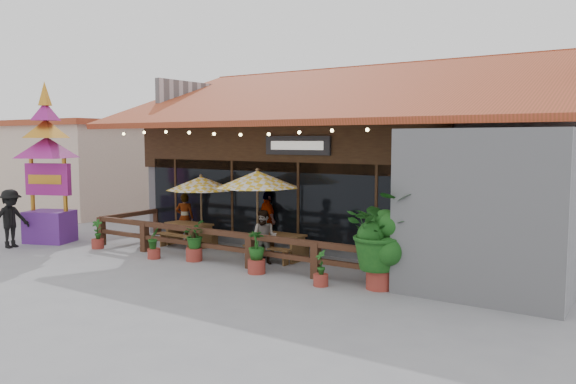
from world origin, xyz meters
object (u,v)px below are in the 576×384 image
Objects in this scene: picnic_table_left at (189,231)px; thai_sign_tower at (47,152)px; umbrella_left at (201,184)px; picnic_table_right at (278,242)px; umbrella_right at (257,180)px; tropical_plant at (380,233)px; pedestrian at (11,219)px.

picnic_table_left is 5.35m from thai_sign_tower.
picnic_table_right is at bearing -3.35° from umbrella_left.
thai_sign_tower reaches higher than picnic_table_right.
thai_sign_tower reaches higher than umbrella_right.
umbrella_left is at bearing 167.45° from tropical_plant.
umbrella_right is 4.55m from tropical_plant.
umbrella_right is 1.86m from picnic_table_right.
picnic_table_right is (3.48, -0.07, -0.01)m from picnic_table_left.
thai_sign_tower is 2.50× the size of tropical_plant.
umbrella_left reaches higher than picnic_table_left.
umbrella_right is at bearing 164.90° from tropical_plant.
tropical_plant is 1.23× the size of pedestrian.
thai_sign_tower is (-4.29, -2.02, 2.48)m from picnic_table_left.
pedestrian reaches higher than picnic_table_right.
umbrella_left is 3.40m from picnic_table_right.
umbrella_left is 0.80× the size of umbrella_right.
umbrella_right is 1.57× the size of pedestrian.
umbrella_right is 1.88× the size of picnic_table_right.
picnic_table_left is at bearing -57.71° from pedestrian.
tropical_plant reaches higher than pedestrian.
thai_sign_tower is at bearing -176.87° from tropical_plant.
pedestrian is (-7.34, -3.02, -1.33)m from umbrella_right.
umbrella_left reaches higher than tropical_plant.
umbrella_right is 0.51× the size of thai_sign_tower.
thai_sign_tower is at bearing -11.06° from pedestrian.
picnic_table_left is 0.29× the size of thai_sign_tower.
thai_sign_tower is (-7.18, -1.79, 0.73)m from umbrella_right.
thai_sign_tower reaches higher than tropical_plant.
picnic_table_right is (0.59, 0.16, -1.76)m from umbrella_right.
picnic_table_left is 3.48m from picnic_table_right.
pedestrian is at bearing -157.63° from umbrella_right.
picnic_table_right is at bearing -72.05° from pedestrian.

